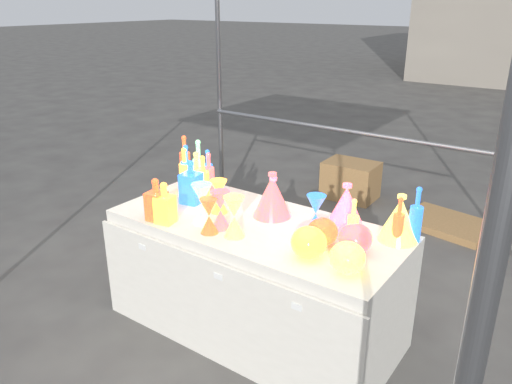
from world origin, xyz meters
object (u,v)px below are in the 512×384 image
Objects in this scene: bottle_0 at (185,169)px; globe_0 at (309,244)px; lampshade_0 at (273,196)px; display_table at (255,277)px; decanter_0 at (165,203)px; cardboard_box_closed at (350,180)px; hourglass_0 at (209,216)px.

globe_0 is at bearing -16.67° from bottle_0.
lampshade_0 is at bearing -0.76° from bottle_0.
globe_0 is at bearing -21.26° from display_table.
cardboard_box_closed is at bearing 78.99° from decanter_0.
hourglass_0 is (0.31, 0.05, -0.02)m from decanter_0.
lampshade_0 is (0.75, -0.01, -0.03)m from bottle_0.
decanter_0 is at bearing -145.96° from display_table.
bottle_0 is at bearing -96.90° from cardboard_box_closed.
hourglass_0 is (0.36, -2.73, 0.66)m from cardboard_box_closed.
decanter_0 is at bearing -171.56° from hourglass_0.
decanter_0 is 1.03× the size of lampshade_0.
cardboard_box_closed is 2.86m from decanter_0.
globe_0 is 0.75× the size of lampshade_0.
lampshade_0 is at bearing 142.39° from globe_0.
hourglass_0 is 0.45m from lampshade_0.
cardboard_box_closed is at bearing 97.56° from hourglass_0.
hourglass_0 is at bearing -173.20° from globe_0.
hourglass_0 reaches higher than globe_0.
display_table is 2.53m from cardboard_box_closed.
bottle_0 reaches higher than hourglass_0.
lampshade_0 is (0.47, 0.47, -0.00)m from decanter_0.
decanter_0 is at bearing -59.45° from bottle_0.
display_table is 0.92m from bottle_0.
display_table is at bearing -102.68° from lampshade_0.
decanter_0 is at bearing -172.65° from globe_0.
bottle_0 is 1.21× the size of decanter_0.
lampshade_0 reaches higher than globe_0.
bottle_0 is 1.24× the size of lampshade_0.
bottle_0 is at bearing 172.76° from lampshade_0.
hourglass_0 is 1.11× the size of globe_0.
globe_0 is at bearing -71.12° from cardboard_box_closed.
display_table is 0.56m from hourglass_0.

